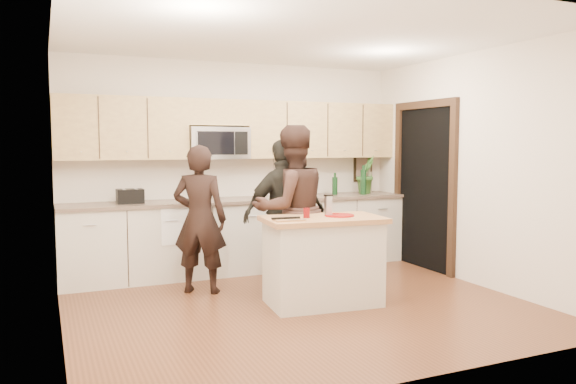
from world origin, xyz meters
name	(u,v)px	position (x,y,z in m)	size (l,w,h in m)	color
floor	(299,304)	(0.00, 0.00, 0.00)	(4.50, 4.50, 0.00)	brown
room_shell	(299,135)	(0.00, 0.00, 1.73)	(4.52, 4.02, 2.71)	beige
back_cabinetry	(244,235)	(0.00, 1.69, 0.47)	(4.50, 0.66, 0.94)	beige
upper_cabinetry	(242,128)	(0.03, 1.83, 1.84)	(4.50, 0.33, 0.75)	tan
microwave	(217,143)	(-0.31, 1.80, 1.65)	(0.76, 0.41, 0.40)	silver
doorway	(424,181)	(2.23, 0.90, 1.16)	(0.06, 1.25, 2.20)	black
framed_picture	(363,168)	(1.95, 1.98, 1.28)	(0.30, 0.03, 0.38)	black
dish_towel	(173,215)	(-0.95, 1.50, 0.80)	(0.34, 0.60, 0.48)	white
island	(323,260)	(0.23, -0.08, 0.45)	(1.26, 0.81, 0.90)	beige
red_plate	(339,215)	(0.42, -0.08, 0.91)	(0.30, 0.30, 0.02)	maroon
box_grater	(328,204)	(0.32, -0.03, 1.02)	(0.08, 0.06, 0.21)	silver
drink_glass	(307,213)	(0.06, -0.07, 0.95)	(0.07, 0.07, 0.10)	#650B0C
cutting_board	(289,220)	(-0.19, -0.19, 0.91)	(0.29, 0.17, 0.02)	#AE7348
tongs	(286,218)	(-0.22, -0.17, 0.93)	(0.28, 0.03, 0.02)	black
knife	(297,219)	(-0.14, -0.27, 0.92)	(0.20, 0.02, 0.01)	silver
toaster	(130,196)	(-1.42, 1.67, 1.02)	(0.30, 0.22, 0.17)	black
bottle_cluster	(361,181)	(1.75, 1.71, 1.12)	(0.70, 0.35, 0.40)	#113315
orchid	(365,174)	(1.83, 1.72, 1.21)	(0.30, 0.24, 0.54)	#3E7830
woman_left	(200,219)	(-0.79, 0.87, 0.82)	(0.60, 0.39, 1.63)	black
woman_center	(291,209)	(0.14, 0.51, 0.92)	(0.90, 0.70, 1.84)	black
woman_right	(285,215)	(0.12, 0.63, 0.85)	(0.99, 0.41, 1.69)	black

